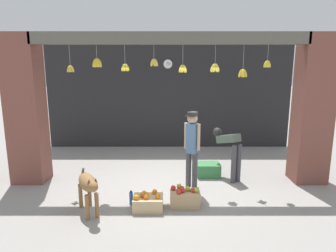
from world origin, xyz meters
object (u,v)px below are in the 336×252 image
(worker_stooping, at_px, (228,147))
(fruit_crate_apples, at_px, (184,197))
(fruit_crate_oranges, at_px, (147,202))
(wall_clock, at_px, (167,64))
(dog, at_px, (87,185))
(produce_box_green, at_px, (207,170))
(shopkeeper, at_px, (191,145))
(water_bottle, at_px, (130,198))

(worker_stooping, relative_size, fruit_crate_apples, 2.06)
(fruit_crate_oranges, height_order, wall_clock, wall_clock)
(fruit_crate_apples, bearing_deg, dog, -170.88)
(produce_box_green, bearing_deg, fruit_crate_apples, -112.50)
(dog, height_order, worker_stooping, worker_stooping)
(fruit_crate_apples, bearing_deg, shopkeeper, 76.04)
(wall_clock, bearing_deg, worker_stooping, -62.76)
(shopkeeper, distance_m, wall_clock, 3.74)
(worker_stooping, distance_m, water_bottle, 2.51)
(worker_stooping, distance_m, produce_box_green, 0.75)
(shopkeeper, relative_size, produce_box_green, 3.07)
(fruit_crate_oranges, height_order, water_bottle, fruit_crate_oranges)
(dog, relative_size, fruit_crate_apples, 1.68)
(dog, bearing_deg, shopkeeper, 89.63)
(dog, height_order, water_bottle, dog)
(produce_box_green, xyz_separation_m, wall_clock, (-0.95, 2.51, 2.42))
(dog, relative_size, fruit_crate_oranges, 1.71)
(worker_stooping, bearing_deg, produce_box_green, 129.41)
(fruit_crate_oranges, xyz_separation_m, water_bottle, (-0.33, 0.20, -0.02))
(fruit_crate_apples, height_order, wall_clock, wall_clock)
(water_bottle, height_order, wall_clock, wall_clock)
(produce_box_green, bearing_deg, worker_stooping, -21.27)
(dog, relative_size, water_bottle, 3.44)
(shopkeeper, distance_m, worker_stooping, 1.13)
(fruit_crate_apples, bearing_deg, worker_stooping, 51.86)
(produce_box_green, bearing_deg, water_bottle, -138.30)
(worker_stooping, height_order, water_bottle, worker_stooping)
(dog, bearing_deg, worker_stooping, 92.60)
(worker_stooping, xyz_separation_m, wall_clock, (-1.38, 2.68, 1.83))
(worker_stooping, bearing_deg, dog, -178.66)
(fruit_crate_oranges, xyz_separation_m, wall_clock, (0.36, 4.17, 2.43))
(fruit_crate_oranges, bearing_deg, wall_clock, 85.07)
(fruit_crate_apples, relative_size, produce_box_green, 1.01)
(worker_stooping, height_order, produce_box_green, worker_stooping)
(produce_box_green, xyz_separation_m, water_bottle, (-1.63, -1.45, -0.03))
(shopkeeper, xyz_separation_m, water_bottle, (-1.17, -0.63, -0.85))
(dog, relative_size, wall_clock, 3.21)
(wall_clock, bearing_deg, water_bottle, -99.80)
(dog, xyz_separation_m, shopkeeper, (1.86, 0.98, 0.44))
(produce_box_green, height_order, water_bottle, produce_box_green)
(fruit_crate_oranges, xyz_separation_m, produce_box_green, (1.30, 1.66, 0.01))
(shopkeeper, distance_m, water_bottle, 1.57)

